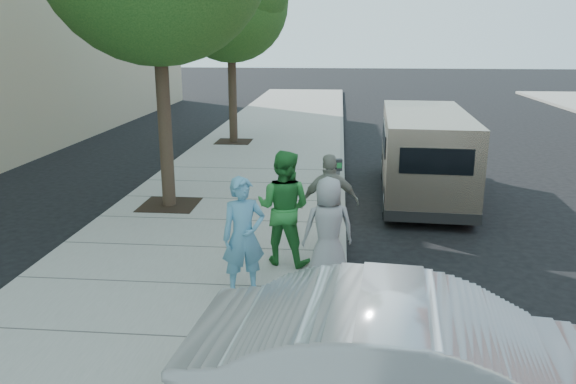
% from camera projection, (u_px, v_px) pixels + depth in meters
% --- Properties ---
extents(ground, '(120.00, 120.00, 0.00)m').
position_uv_depth(ground, '(259.00, 257.00, 9.70)').
color(ground, black).
rests_on(ground, ground).
extents(sidewalk, '(5.00, 60.00, 0.15)m').
position_uv_depth(sidewalk, '(202.00, 251.00, 9.77)').
color(sidewalk, gray).
rests_on(sidewalk, ground).
extents(curb_face, '(0.12, 60.00, 0.16)m').
position_uv_depth(curb_face, '(343.00, 255.00, 9.55)').
color(curb_face, gray).
rests_on(curb_face, ground).
extents(parking_meter, '(0.30, 0.16, 1.39)m').
position_uv_depth(parking_meter, '(334.00, 180.00, 10.19)').
color(parking_meter, gray).
rests_on(parking_meter, sidewalk).
extents(van, '(2.11, 5.51, 2.01)m').
position_uv_depth(van, '(424.00, 153.00, 13.04)').
color(van, tan).
rests_on(van, ground).
extents(sedan, '(4.63, 1.99, 1.48)m').
position_uv_depth(sedan, '(432.00, 378.00, 5.00)').
color(sedan, silver).
rests_on(sedan, ground).
extents(person_officer, '(0.73, 0.61, 1.69)m').
position_uv_depth(person_officer, '(244.00, 236.00, 7.78)').
color(person_officer, '#5697B6').
rests_on(person_officer, sidewalk).
extents(person_green_shirt, '(1.04, 0.90, 1.84)m').
position_uv_depth(person_green_shirt, '(284.00, 208.00, 8.85)').
color(person_green_shirt, '#2A8335').
rests_on(person_green_shirt, sidewalk).
extents(person_gray_shirt, '(0.85, 0.65, 1.56)m').
position_uv_depth(person_gray_shirt, '(328.00, 229.00, 8.28)').
color(person_gray_shirt, gray).
rests_on(person_gray_shirt, sidewalk).
extents(person_striped_polo, '(1.04, 0.58, 1.68)m').
position_uv_depth(person_striped_polo, '(330.00, 204.00, 9.33)').
color(person_striped_polo, gray).
rests_on(person_striped_polo, sidewalk).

